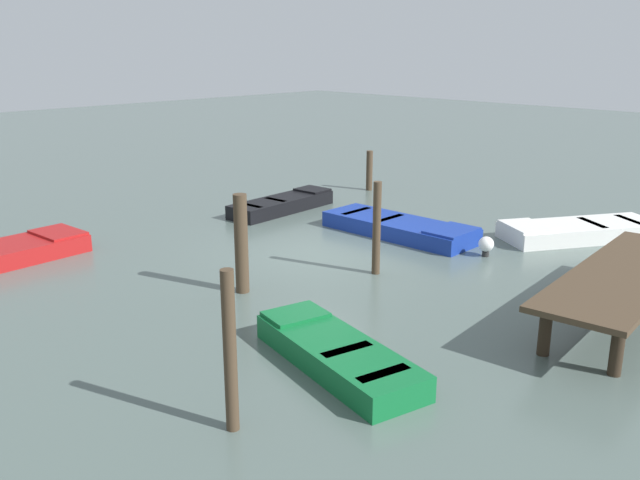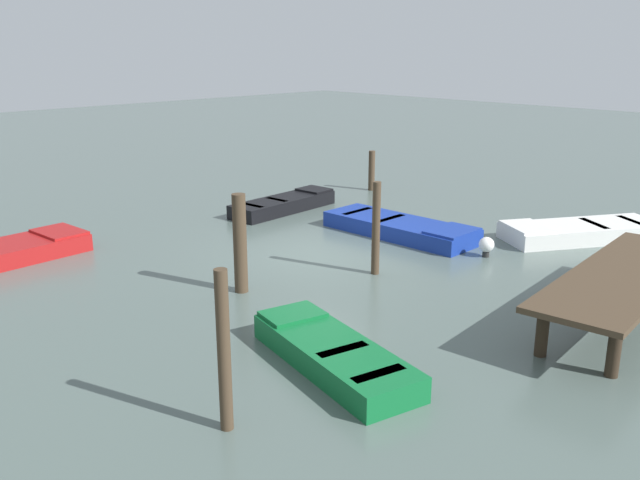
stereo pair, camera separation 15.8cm
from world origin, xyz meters
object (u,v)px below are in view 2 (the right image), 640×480
(mooring_piling_mid_right, at_px, (376,229))
(rowboat_black, at_px, (284,204))
(rowboat_white, at_px, (581,231))
(dock_segment, at_px, (624,278))
(marker_buoy, at_px, (486,245))
(mooring_piling_near_right, at_px, (372,171))
(rowboat_blue, at_px, (400,227))
(rowboat_green, at_px, (333,353))
(mooring_piling_near_left, at_px, (224,352))
(mooring_piling_center, at_px, (240,244))

(mooring_piling_mid_right, bearing_deg, rowboat_black, -112.83)
(rowboat_white, xyz_separation_m, rowboat_black, (3.39, -7.58, 0.00))
(dock_segment, distance_m, marker_buoy, 4.17)
(mooring_piling_near_right, bearing_deg, rowboat_blue, 49.00)
(rowboat_white, height_order, mooring_piling_mid_right, mooring_piling_mid_right)
(mooring_piling_near_right, distance_m, mooring_piling_mid_right, 8.67)
(rowboat_blue, bearing_deg, rowboat_black, -175.99)
(rowboat_green, bearing_deg, marker_buoy, -65.20)
(marker_buoy, bearing_deg, mooring_piling_mid_right, -20.56)
(rowboat_black, relative_size, rowboat_blue, 0.87)
(rowboat_blue, distance_m, mooring_piling_near_right, 5.64)
(rowboat_blue, xyz_separation_m, mooring_piling_mid_right, (2.76, 1.53, 0.80))
(rowboat_black, height_order, marker_buoy, marker_buoy)
(rowboat_white, relative_size, rowboat_blue, 1.01)
(rowboat_black, bearing_deg, mooring_piling_near_left, -139.52)
(rowboat_black, relative_size, mooring_piling_center, 1.80)
(rowboat_blue, bearing_deg, mooring_piling_near_left, -65.61)
(mooring_piling_mid_right, bearing_deg, mooring_piling_near_right, -138.16)
(rowboat_blue, relative_size, marker_buoy, 8.68)
(dock_segment, height_order, rowboat_black, dock_segment)
(marker_buoy, bearing_deg, mooring_piling_near_left, 10.68)
(dock_segment, distance_m, rowboat_green, 5.48)
(rowboat_green, bearing_deg, rowboat_white, -74.19)
(mooring_piling_mid_right, bearing_deg, rowboat_green, 32.62)
(rowboat_green, xyz_separation_m, rowboat_white, (-9.56, -0.50, -0.00))
(rowboat_white, relative_size, marker_buoy, 8.80)
(rowboat_white, height_order, rowboat_blue, same)
(mooring_piling_near_left, xyz_separation_m, marker_buoy, (-8.78, -1.66, -0.81))
(mooring_piling_mid_right, bearing_deg, mooring_piling_center, -23.10)
(rowboat_black, bearing_deg, mooring_piling_mid_right, -117.16)
(rowboat_black, xyz_separation_m, marker_buoy, (-0.38, 6.69, 0.07))
(rowboat_black, xyz_separation_m, mooring_piling_center, (5.13, 4.48, 0.79))
(dock_segment, bearing_deg, mooring_piling_near_left, -22.43)
(rowboat_blue, height_order, marker_buoy, marker_buoy)
(mooring_piling_near_right, bearing_deg, mooring_piling_mid_right, 41.84)
(mooring_piling_center, bearing_deg, mooring_piling_near_left, 49.69)
(dock_segment, bearing_deg, rowboat_blue, -110.36)
(rowboat_black, distance_m, mooring_piling_mid_right, 6.19)
(rowboat_green, relative_size, rowboat_black, 0.96)
(rowboat_blue, bearing_deg, mooring_piling_center, -87.53)
(rowboat_black, xyz_separation_m, mooring_piling_mid_right, (2.38, 5.66, 0.80))
(mooring_piling_center, bearing_deg, dock_segment, 122.76)
(rowboat_white, xyz_separation_m, mooring_piling_near_left, (11.80, 0.77, 0.88))
(rowboat_green, distance_m, rowboat_black, 10.16)
(rowboat_green, height_order, mooring_piling_mid_right, mooring_piling_mid_right)
(rowboat_green, relative_size, rowboat_white, 0.82)
(rowboat_green, bearing_deg, mooring_piling_near_left, 109.71)
(dock_segment, distance_m, rowboat_black, 10.57)
(dock_segment, bearing_deg, mooring_piling_mid_right, -82.82)
(rowboat_white, distance_m, rowboat_black, 8.30)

